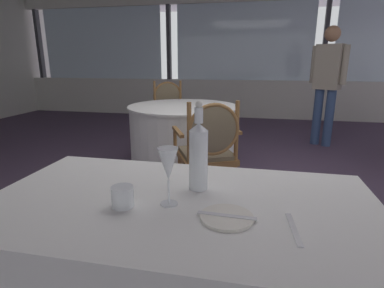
# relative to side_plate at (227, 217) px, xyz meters

# --- Properties ---
(ground_plane) EXTENTS (15.46, 15.46, 0.00)m
(ground_plane) POSITION_rel_side_plate_xyz_m (-0.25, 1.72, -0.77)
(ground_plane) COLOR #47384C
(window_wall_far) EXTENTS (10.75, 0.14, 2.73)m
(window_wall_far) POSITION_rel_side_plate_xyz_m (-0.25, 6.18, 0.32)
(window_wall_far) COLOR beige
(window_wall_far) RESTS_ON ground_plane
(foreground_table) EXTENTS (1.47, 0.81, 0.76)m
(foreground_table) POSITION_rel_side_plate_xyz_m (-0.19, 0.10, -0.39)
(foreground_table) COLOR white
(foreground_table) RESTS_ON ground_plane
(side_plate) EXTENTS (0.18, 0.18, 0.01)m
(side_plate) POSITION_rel_side_plate_xyz_m (0.00, 0.00, 0.00)
(side_plate) COLOR silver
(side_plate) RESTS_ON foreground_table
(butter_knife) EXTENTS (0.20, 0.03, 0.00)m
(butter_knife) POSITION_rel_side_plate_xyz_m (0.00, 0.00, 0.01)
(butter_knife) COLOR silver
(butter_knife) RESTS_ON foreground_table
(dinner_fork) EXTENTS (0.03, 0.19, 0.00)m
(dinner_fork) POSITION_rel_side_plate_xyz_m (0.21, -0.03, -0.00)
(dinner_fork) COLOR silver
(dinner_fork) RESTS_ON foreground_table
(water_bottle) EXTENTS (0.08, 0.08, 0.36)m
(water_bottle) POSITION_rel_side_plate_xyz_m (-0.14, 0.22, 0.14)
(water_bottle) COLOR white
(water_bottle) RESTS_ON foreground_table
(wine_glass) EXTENTS (0.07, 0.07, 0.21)m
(wine_glass) POSITION_rel_side_plate_xyz_m (-0.22, 0.06, 0.14)
(wine_glass) COLOR white
(wine_glass) RESTS_ON foreground_table
(water_tumbler) EXTENTS (0.08, 0.08, 0.08)m
(water_tumbler) POSITION_rel_side_plate_xyz_m (-0.37, 0.01, 0.03)
(water_tumbler) COLOR white
(water_tumbler) RESTS_ON foreground_table
(background_table_0) EXTENTS (1.30, 1.30, 0.76)m
(background_table_0) POSITION_rel_side_plate_xyz_m (-0.74, 2.53, -0.39)
(background_table_0) COLOR white
(background_table_0) RESTS_ON ground_plane
(dining_chair_0_0) EXTENTS (0.64, 0.61, 0.96)m
(dining_chair_0_0) POSITION_rel_side_plate_xyz_m (-0.29, 1.56, -0.21)
(dining_chair_0_0) COLOR olive
(dining_chair_0_0) RESTS_ON ground_plane
(dining_chair_0_1) EXTENTS (0.64, 0.61, 0.98)m
(dining_chair_0_1) POSITION_rel_side_plate_xyz_m (-1.20, 3.51, -0.20)
(dining_chair_0_1) COLOR olive
(dining_chair_0_1) RESTS_ON ground_plane
(diner_person_0) EXTENTS (0.46, 0.36, 1.75)m
(diner_person_0) POSITION_rel_side_plate_xyz_m (1.11, 3.99, 0.24)
(diner_person_0) COLOR #334770
(diner_person_0) RESTS_ON ground_plane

